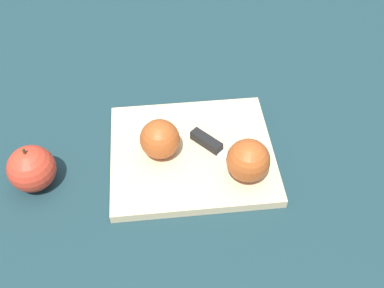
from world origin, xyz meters
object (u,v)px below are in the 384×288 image
Objects in this scene: apple_half_left at (160,139)px; apple_whole at (32,169)px; apple_half_right at (248,160)px; knife at (210,144)px.

apple_half_left is 0.77× the size of apple_whole.
apple_half_right is 0.40m from apple_whole.
knife is at bearing -0.77° from apple_whole.
apple_half_right reaches higher than knife.
apple_half_left reaches higher than knife.
apple_half_right is 0.60× the size of knife.
apple_half_right is at bearing -12.30° from apple_whole.
apple_half_left is 0.95× the size of apple_half_right.
apple_half_left is 0.10m from knife.
apple_half_left is 0.17m from apple_half_right.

